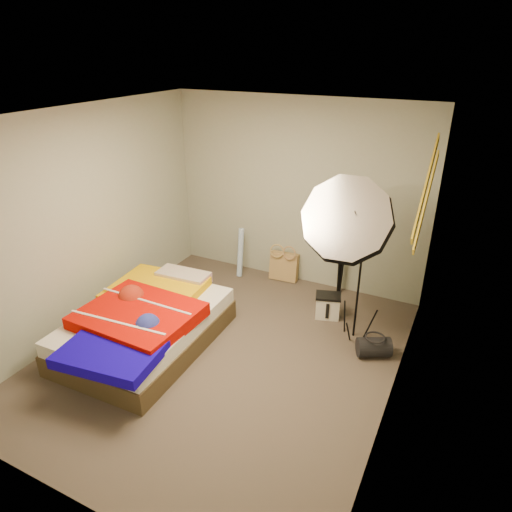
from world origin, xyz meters
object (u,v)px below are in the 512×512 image
Objects in this scene: photo_umbrella at (348,221)px; camera_tripod at (342,247)px; tote_bag at (284,266)px; wrapping_roll at (240,253)px; camera_case at (328,307)px; bed at (145,324)px; duffel_bag at (374,347)px.

camera_tripod is at bearing 106.30° from photo_umbrella.
wrapping_roll is at bearing -170.24° from tote_bag.
camera_tripod is at bearing -5.72° from tote_bag.
camera_case is (1.49, -0.52, -0.21)m from wrapping_roll.
tote_bag is at bearing 178.23° from camera_tripod.
photo_umbrella reaches higher than tote_bag.
tote_bag is at bearing 70.56° from bed.
camera_tripod is (0.82, -0.03, 0.48)m from tote_bag.
tote_bag is at bearing 114.76° from duffel_bag.
photo_umbrella is (1.12, -1.05, 1.23)m from tote_bag.
wrapping_roll is 0.59× the size of camera_tripod.
photo_umbrella is at bearing -47.18° from tote_bag.
camera_case is at bearing -19.31° from wrapping_roll.
camera_case is 0.14× the size of bed.
bed is (-0.75, -2.12, 0.07)m from tote_bag.
tote_bag is 0.95m from camera_tripod.
photo_umbrella is at bearing -27.39° from wrapping_roll.
camera_tripod is at bearing 5.00° from wrapping_roll.
bed is 2.44m from photo_umbrella.
camera_tripod is (-0.75, 1.17, 0.57)m from duffel_bag.
bed is at bearing -93.80° from wrapping_roll.
wrapping_roll is 2.23m from photo_umbrella.
bed is at bearing 173.98° from duffel_bag.
camera_case is 0.84m from camera_tripod.
camera_case is 0.87m from duffel_bag.
wrapping_roll reaches higher than bed.
tote_bag is 0.19× the size of bed.
camera_tripod reaches higher than tote_bag.
wrapping_roll is at bearing 143.39° from camera_case.
bed is 2.65m from camera_tripod.
wrapping_roll reaches higher than duffel_bag.
photo_umbrella reaches higher than camera_case.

